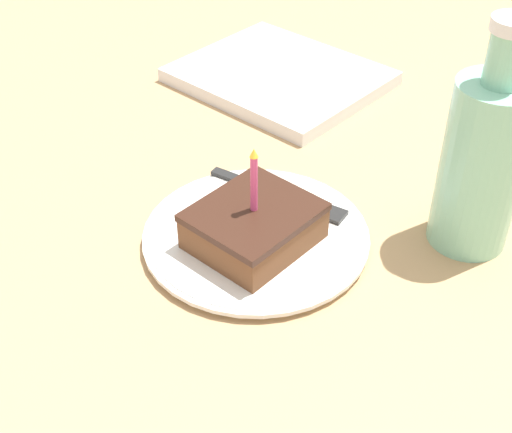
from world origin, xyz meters
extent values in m
cube|color=tan|center=(0.00, 0.00, -0.02)|extent=(2.40, 2.40, 0.04)
cylinder|color=white|center=(0.03, 0.02, 0.01)|extent=(0.23, 0.23, 0.01)
cylinder|color=white|center=(0.03, 0.02, 0.01)|extent=(0.24, 0.24, 0.00)
cube|color=brown|center=(0.02, 0.03, 0.03)|extent=(0.10, 0.12, 0.03)
cube|color=#381E14|center=(0.02, 0.03, 0.05)|extent=(0.10, 0.12, 0.01)
cylinder|color=#E04C8C|center=(0.02, 0.03, 0.09)|extent=(0.01, 0.01, 0.06)
cone|color=yellow|center=(0.02, 0.03, 0.12)|extent=(0.01, 0.01, 0.01)
cube|color=#262626|center=(0.08, -0.04, 0.01)|extent=(0.13, 0.03, 0.01)
cube|color=#262626|center=(-0.01, -0.05, 0.01)|extent=(0.05, 0.03, 0.01)
cylinder|color=#8CD1B2|center=(-0.14, -0.13, 0.09)|extent=(0.08, 0.08, 0.18)
cylinder|color=#8CD1B2|center=(-0.14, -0.13, 0.21)|extent=(0.04, 0.04, 0.05)
cube|color=silver|center=(0.24, -0.27, 0.01)|extent=(0.27, 0.23, 0.02)
camera|label=1|loc=(-0.36, 0.45, 0.49)|focal=50.00mm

